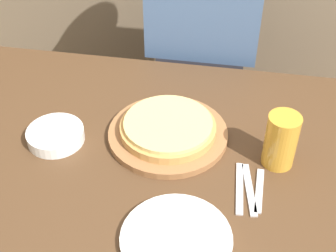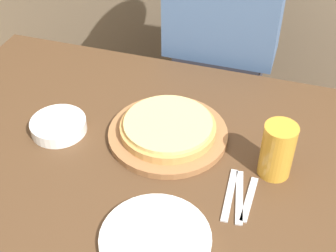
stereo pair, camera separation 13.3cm
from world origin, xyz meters
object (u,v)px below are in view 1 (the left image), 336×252
object	(u,v)px
beer_glass	(281,139)
spoon	(259,190)
pizza_on_board	(168,130)
dinner_knife	(249,189)
fork	(240,188)
diner_person	(202,58)
side_bowl	(56,135)
dinner_plate	(176,239)

from	to	relation	value
beer_glass	spoon	world-z (taller)	beer_glass
pizza_on_board	dinner_knife	bearing A→B (deg)	-34.66
pizza_on_board	fork	distance (m)	0.27
diner_person	beer_glass	bearing A→B (deg)	-65.38
side_bowl	dinner_plate	bearing A→B (deg)	-35.85
fork	spoon	distance (m)	0.05
side_bowl	spoon	bearing A→B (deg)	-9.44
beer_glass	spoon	xyz separation A→B (m)	(-0.04, -0.12, -0.08)
dinner_plate	dinner_knife	size ratio (longest dim) A/B	1.46
diner_person	fork	bearing A→B (deg)	-75.94
dinner_plate	dinner_knife	xyz separation A→B (m)	(0.16, 0.19, -0.01)
fork	side_bowl	bearing A→B (deg)	169.69
pizza_on_board	spoon	size ratio (longest dim) A/B	2.29
dinner_plate	spoon	size ratio (longest dim) A/B	1.72
spoon	diner_person	bearing A→B (deg)	107.80
beer_glass	side_bowl	bearing A→B (deg)	-178.16
beer_glass	dinner_plate	xyz separation A→B (m)	(-0.23, -0.31, -0.08)
dinner_plate	spoon	world-z (taller)	dinner_plate
dinner_plate	pizza_on_board	bearing A→B (deg)	102.94
pizza_on_board	dinner_plate	size ratio (longest dim) A/B	1.33
beer_glass	side_bowl	size ratio (longest dim) A/B	0.96
dinner_plate	side_bowl	xyz separation A→B (m)	(-0.39, 0.29, 0.01)
fork	pizza_on_board	bearing A→B (deg)	142.35
dinner_plate	spoon	bearing A→B (deg)	45.71
pizza_on_board	beer_glass	world-z (taller)	beer_glass
beer_glass	side_bowl	distance (m)	0.63
pizza_on_board	spoon	bearing A→B (deg)	-32.06
spoon	side_bowl	bearing A→B (deg)	170.56
fork	diner_person	bearing A→B (deg)	104.06
dinner_knife	fork	bearing A→B (deg)	180.00
dinner_knife	diner_person	distance (m)	0.74
side_bowl	fork	xyz separation A→B (m)	(0.53, -0.10, -0.02)
dinner_knife	dinner_plate	bearing A→B (deg)	-130.14
fork	spoon	size ratio (longest dim) A/B	1.18
pizza_on_board	dinner_plate	world-z (taller)	pizza_on_board
fork	spoon	xyz separation A→B (m)	(0.05, 0.00, 0.00)
pizza_on_board	dinner_knife	world-z (taller)	pizza_on_board
fork	spoon	bearing A→B (deg)	0.00
dinner_plate	fork	bearing A→B (deg)	54.59
fork	diner_person	xyz separation A→B (m)	(-0.18, 0.71, -0.06)
beer_glass	diner_person	world-z (taller)	diner_person
side_bowl	dinner_knife	size ratio (longest dim) A/B	0.92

